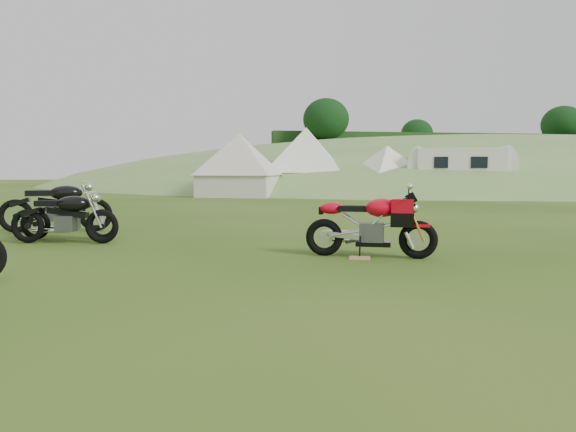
{
  "coord_description": "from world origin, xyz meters",
  "views": [
    {
      "loc": [
        -1.13,
        -5.75,
        1.23
      ],
      "look_at": [
        0.0,
        0.4,
        0.7
      ],
      "focal_mm": 35.0,
      "sensor_mm": 36.0,
      "label": 1
    }
  ],
  "objects": [
    {
      "name": "tent_left",
      "position": [
        1.25,
        18.99,
        1.35
      ],
      "size": [
        4.04,
        4.04,
        2.71
      ],
      "primitive_type": null,
      "rotation": [
        0.0,
        0.0,
        -0.37
      ],
      "color": "beige",
      "rests_on": "ground"
    },
    {
      "name": "tent_mid",
      "position": [
        4.75,
        21.27,
        1.49
      ],
      "size": [
        4.34,
        4.34,
        2.98
      ],
      "primitive_type": null,
      "rotation": [
        0.0,
        0.0,
        -0.32
      ],
      "color": "white",
      "rests_on": "ground"
    },
    {
      "name": "sport_motorcycle",
      "position": [
        1.39,
        1.63,
        0.52
      ],
      "size": [
        1.76,
        1.07,
        1.04
      ],
      "primitive_type": null,
      "rotation": [
        0.0,
        0.0,
        -0.4
      ],
      "color": "red",
      "rests_on": "ground"
    },
    {
      "name": "vintage_moto_d",
      "position": [
        -3.57,
        5.63,
        0.53
      ],
      "size": [
        2.03,
        0.58,
        1.05
      ],
      "primitive_type": null,
      "rotation": [
        0.0,
        0.0,
        0.06
      ],
      "color": "black",
      "rests_on": "ground"
    },
    {
      "name": "hillside",
      "position": [
        24.0,
        40.0,
        0.0
      ],
      "size": [
        80.0,
        64.0,
        8.0
      ],
      "primitive_type": "ellipsoid",
      "color": "#658B46",
      "rests_on": "ground"
    },
    {
      "name": "plywood_board",
      "position": [
        1.2,
        1.52,
        0.01
      ],
      "size": [
        0.34,
        0.31,
        0.02
      ],
      "primitive_type": "cube",
      "rotation": [
        0.0,
        0.0,
        -0.35
      ],
      "color": "tan",
      "rests_on": "ground"
    },
    {
      "name": "tent_right",
      "position": [
        8.16,
        19.23,
        1.21
      ],
      "size": [
        3.39,
        3.39,
        2.42
      ],
      "primitive_type": null,
      "rotation": [
        0.0,
        0.0,
        0.25
      ],
      "color": "white",
      "rests_on": "ground"
    },
    {
      "name": "vintage_moto_b",
      "position": [
        -3.1,
        4.37,
        0.43
      ],
      "size": [
        1.7,
        0.75,
        0.87
      ],
      "primitive_type": null,
      "rotation": [
        0.0,
        0.0,
        -0.23
      ],
      "color": "black",
      "rests_on": "ground"
    },
    {
      "name": "hedgerow",
      "position": [
        24.0,
        40.0,
        0.0
      ],
      "size": [
        36.0,
        1.2,
        8.6
      ],
      "primitive_type": null,
      "color": "black",
      "rests_on": "ground"
    },
    {
      "name": "ground",
      "position": [
        0.0,
        0.0,
        0.0
      ],
      "size": [
        120.0,
        120.0,
        0.0
      ],
      "primitive_type": "plane",
      "color": "#2A4C10",
      "rests_on": "ground"
    },
    {
      "name": "vintage_moto_c",
      "position": [
        -3.08,
        3.89,
        0.46
      ],
      "size": [
        1.78,
        0.79,
        0.91
      ],
      "primitive_type": null,
      "rotation": [
        0.0,
        0.0,
        -0.23
      ],
      "color": "black",
      "rests_on": "ground"
    },
    {
      "name": "caravan",
      "position": [
        11.13,
        17.82,
        1.09
      ],
      "size": [
        5.12,
        3.72,
        2.19
      ],
      "primitive_type": null,
      "rotation": [
        0.0,
        0.0,
        -0.39
      ],
      "color": "silver",
      "rests_on": "ground"
    }
  ]
}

